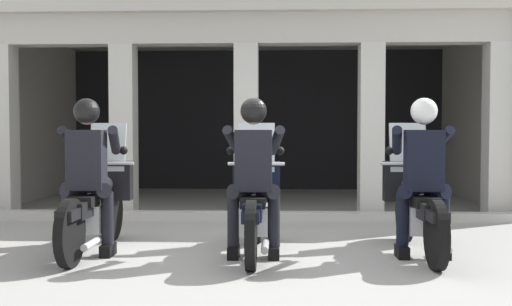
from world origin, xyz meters
name	(u,v)px	position (x,y,z in m)	size (l,w,h in m)	color
ground_plane	(263,212)	(0.00, 3.00, 0.00)	(80.00, 80.00, 0.00)	#999993
station_building	(253,93)	(-0.24, 4.91, 1.95)	(8.42, 4.69, 3.12)	black
kerb_strip	(244,216)	(-0.24, 2.12, 0.06)	(7.92, 0.24, 0.12)	#B7B5AD
motorcycle_left	(97,203)	(-1.67, -0.06, 0.50)	(0.62, 2.04, 1.35)	black
police_officer_left	(88,163)	(-1.67, -0.35, 0.94)	(0.63, 0.61, 1.58)	black
motorcycle_center	(255,204)	(0.00, -0.11, 0.50)	(0.62, 2.04, 1.35)	black
police_officer_center	(254,164)	(0.00, -0.40, 0.94)	(0.63, 0.61, 1.58)	black
motorcycle_right	(416,204)	(1.67, -0.03, 0.50)	(0.62, 2.04, 1.35)	black
police_officer_right	(423,163)	(1.67, -0.31, 0.94)	(0.63, 0.61, 1.58)	black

